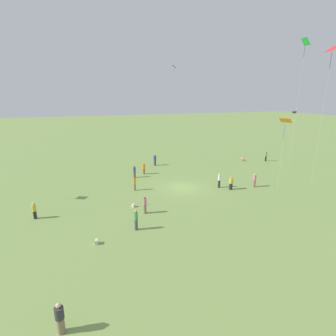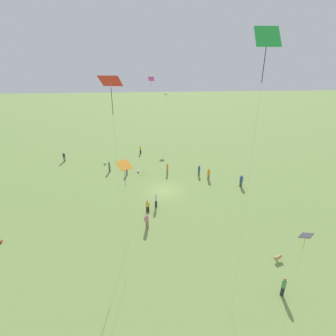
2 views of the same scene
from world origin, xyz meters
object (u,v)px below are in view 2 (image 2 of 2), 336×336
Objects in this scene: person_4 at (140,150)px; person_5 at (127,170)px; person_2 at (241,181)px; person_7 at (283,287)px; kite_4 at (266,52)px; picnic_bag_1 at (105,163)px; person_10 at (156,200)px; kite_0 at (151,81)px; picnic_bag_2 at (138,171)px; person_0 at (167,169)px; kite_6 at (111,89)px; kite_1 at (124,167)px; picnic_bag_0 at (1,242)px; person_8 at (209,174)px; kite_5 at (304,242)px; person_9 at (109,166)px; dog_0 at (278,257)px; person_3 at (64,157)px; person_11 at (147,221)px; kite_3 at (166,96)px; person_1 at (199,170)px; person_6 at (148,206)px.

person_4 is 10.25m from person_5.
person_7 is (-19.09, 3.35, 0.01)m from person_2.
picnic_bag_1 is at bearing 162.64° from kite_4.
kite_4 is at bearing -43.36° from person_10.
picnic_bag_2 is (-16.35, 2.95, -13.06)m from kite_0.
kite_6 is (-21.75, 5.38, 14.77)m from person_0.
person_5 is 21.65m from kite_0.
kite_1 reaches higher than person_4.
person_4 is 4.38× the size of picnic_bag_0.
person_10 reaches higher than person_8.
person_0 is at bearing -51.11° from kite_0.
person_8 is at bearing -86.25° from kite_5.
person_5 is 6.41m from picnic_bag_1.
person_0 is 0.92× the size of person_10.
kite_1 is at bearing 42.96° from person_9.
kite_5 reaches higher than dog_0.
person_3 is at bearing -10.40° from kite_6.
dog_0 is 27.45m from picnic_bag_0.
person_5 is 15.14m from person_11.
kite_0 is at bearing -35.99° from picnic_bag_1.
kite_3 is (34.03, -4.83, 9.01)m from person_11.
person_2 is 4.87× the size of picnic_bag_0.
person_8 is 24.85m from kite_0.
kite_1 reaches higher than person_11.
kite_1 is (-33.90, 3.58, -5.02)m from kite_0.
kite_6 is 19.41× the size of dog_0.
person_0 is 0.99× the size of person_7.
dog_0 is at bearing 88.28° from kite_4.
person_1 is at bearing -25.77° from person_3.
person_6 is (-11.23, 3.38, -0.09)m from person_0.
person_11 is at bearing 69.76° from person_4.
person_8 reaches higher than picnic_bag_0.
person_3 is 13.66m from person_5.
picnic_bag_1 is at bearing 34.66° from person_11.
kite_3 reaches higher than picnic_bag_1.
picnic_bag_0 is (-1.36, 14.95, -0.73)m from person_11.
kite_6 is at bearing 159.20° from kite_3.
person_6 is 15.30m from dog_0.
kite_1 is at bearing -87.23° from person_10.
kite_5 is 10.05× the size of dog_0.
person_11 is at bearing 59.02° from kite_1.
kite_1 is 15.36m from picnic_bag_0.
person_8 is at bearing -98.81° from person_5.
person_2 reaches higher than person_6.
kite_6 is (-22.06, -1.20, 14.80)m from person_5.
person_4 is at bearing -67.95° from person_0.
person_2 reaches higher than dog_0.
person_6 is at bearing -86.50° from person_8.
person_7 is 45.31m from kite_3.
kite_0 is at bearing 17.23° from person_6.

